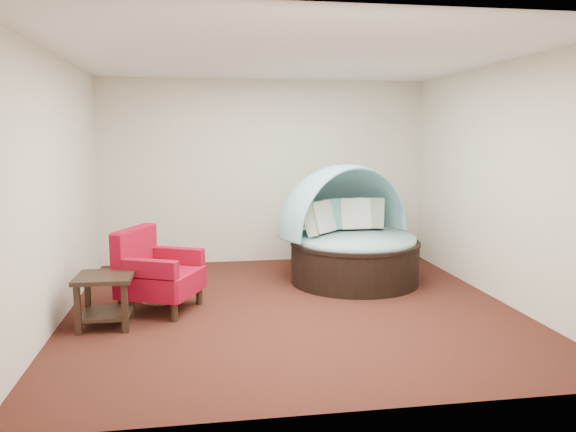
{
  "coord_description": "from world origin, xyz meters",
  "views": [
    {
      "loc": [
        -1.03,
        -6.15,
        1.95
      ],
      "look_at": [
        0.05,
        0.6,
        0.97
      ],
      "focal_mm": 35.0,
      "sensor_mm": 36.0,
      "label": 1
    }
  ],
  "objects": [
    {
      "name": "wall_back",
      "position": [
        0.0,
        2.5,
        1.4
      ],
      "size": [
        5.0,
        0.0,
        5.0
      ],
      "primitive_type": "plane",
      "rotation": [
        1.57,
        0.0,
        0.0
      ],
      "color": "beige",
      "rests_on": "floor"
    },
    {
      "name": "side_table",
      "position": [
        -2.0,
        -0.33,
        0.35
      ],
      "size": [
        0.58,
        0.58,
        0.54
      ],
      "rotation": [
        0.0,
        0.0,
        -0.03
      ],
      "color": "black",
      "rests_on": "floor"
    },
    {
      "name": "wall_right",
      "position": [
        2.5,
        0.0,
        1.4
      ],
      "size": [
        0.0,
        5.0,
        5.0
      ],
      "primitive_type": "plane",
      "rotation": [
        1.57,
        0.0,
        -1.57
      ],
      "color": "beige",
      "rests_on": "floor"
    },
    {
      "name": "ceiling",
      "position": [
        0.0,
        0.0,
        2.8
      ],
      "size": [
        5.0,
        5.0,
        0.0
      ],
      "primitive_type": "plane",
      "rotation": [
        3.14,
        0.0,
        0.0
      ],
      "color": "white",
      "rests_on": "wall_back"
    },
    {
      "name": "red_armchair",
      "position": [
        -1.52,
        0.16,
        0.43
      ],
      "size": [
        1.05,
        1.05,
        0.93
      ],
      "rotation": [
        0.0,
        0.0,
        -0.42
      ],
      "color": "black",
      "rests_on": "floor"
    },
    {
      "name": "wall_left",
      "position": [
        -2.5,
        0.0,
        1.4
      ],
      "size": [
        0.0,
        5.0,
        5.0
      ],
      "primitive_type": "plane",
      "rotation": [
        1.57,
        0.0,
        1.57
      ],
      "color": "beige",
      "rests_on": "floor"
    },
    {
      "name": "floor",
      "position": [
        0.0,
        0.0,
        0.0
      ],
      "size": [
        5.0,
        5.0,
        0.0
      ],
      "primitive_type": "plane",
      "color": "#411C12",
      "rests_on": "ground"
    },
    {
      "name": "canopy_daybed",
      "position": [
        0.98,
        1.08,
        0.73
      ],
      "size": [
        2.29,
        2.26,
        1.58
      ],
      "rotation": [
        0.0,
        0.0,
        0.41
      ],
      "color": "black",
      "rests_on": "floor"
    },
    {
      "name": "wall_front",
      "position": [
        0.0,
        -2.5,
        1.4
      ],
      "size": [
        5.0,
        0.0,
        5.0
      ],
      "primitive_type": "plane",
      "rotation": [
        -1.57,
        0.0,
        0.0
      ],
      "color": "beige",
      "rests_on": "floor"
    },
    {
      "name": "pet_basket",
      "position": [
        -1.5,
        0.55,
        0.1
      ],
      "size": [
        0.65,
        0.65,
        0.2
      ],
      "rotation": [
        0.0,
        0.0,
        -0.18
      ],
      "color": "olive",
      "rests_on": "floor"
    }
  ]
}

